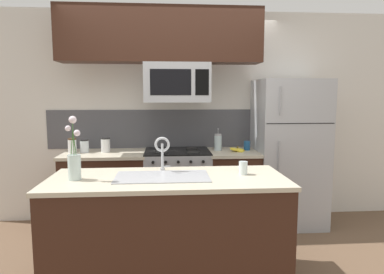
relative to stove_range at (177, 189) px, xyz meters
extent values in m
plane|color=brown|center=(0.00, -0.90, -0.46)|extent=(10.00, 10.00, 0.00)
cube|color=silver|center=(0.30, 0.38, 0.84)|extent=(5.20, 0.10, 2.60)
cube|color=#4C4C51|center=(0.00, 0.32, 0.69)|extent=(3.18, 0.01, 0.48)
cube|color=#381E14|center=(-0.84, 0.00, -0.02)|extent=(0.92, 0.62, 0.88)
cube|color=beige|center=(-0.84, 0.00, 0.43)|extent=(0.95, 0.65, 0.03)
cube|color=#381E14|center=(0.66, 0.00, -0.02)|extent=(0.57, 0.62, 0.88)
cube|color=beige|center=(0.66, 0.00, 0.43)|extent=(0.60, 0.65, 0.03)
cube|color=#A8AAAF|center=(0.00, 0.00, -0.01)|extent=(0.76, 0.62, 0.91)
cube|color=black|center=(0.00, 0.00, 0.45)|extent=(0.76, 0.62, 0.01)
cylinder|color=black|center=(-0.18, -0.14, 0.46)|extent=(0.15, 0.15, 0.01)
cylinder|color=black|center=(0.18, -0.14, 0.46)|extent=(0.15, 0.15, 0.01)
cylinder|color=black|center=(-0.18, 0.14, 0.46)|extent=(0.15, 0.15, 0.01)
cylinder|color=black|center=(0.18, 0.14, 0.46)|extent=(0.15, 0.15, 0.01)
cylinder|color=black|center=(-0.27, -0.32, 0.39)|extent=(0.03, 0.02, 0.03)
cylinder|color=black|center=(-0.14, -0.32, 0.39)|extent=(0.03, 0.02, 0.03)
cylinder|color=black|center=(0.00, -0.32, 0.39)|extent=(0.03, 0.02, 0.03)
cylinder|color=black|center=(0.14, -0.32, 0.39)|extent=(0.03, 0.02, 0.03)
cylinder|color=black|center=(0.27, -0.32, 0.39)|extent=(0.03, 0.02, 0.03)
cube|color=#A8AAAF|center=(0.00, -0.02, 1.25)|extent=(0.74, 0.40, 0.44)
cube|color=black|center=(-0.07, -0.22, 1.25)|extent=(0.45, 0.00, 0.28)
cube|color=black|center=(0.27, -0.22, 1.25)|extent=(0.15, 0.00, 0.28)
cube|color=#381E14|center=(-0.18, -0.05, 1.77)|extent=(2.25, 0.34, 0.60)
cube|color=#A8AAAF|center=(1.35, 0.02, 0.42)|extent=(0.80, 0.72, 1.75)
cube|color=black|center=(1.35, -0.34, 0.80)|extent=(0.77, 0.00, 0.01)
cylinder|color=#99999E|center=(1.11, -0.36, 1.05)|extent=(0.01, 0.01, 0.32)
cylinder|color=#99999E|center=(1.11, -0.36, 0.27)|extent=(0.01, 0.01, 0.67)
cylinder|color=silver|center=(-1.20, -0.01, 0.53)|extent=(0.09, 0.09, 0.16)
cylinder|color=#4C331E|center=(-1.20, -0.01, 0.61)|extent=(0.09, 0.09, 0.02)
cylinder|color=silver|center=(-1.07, 0.02, 0.52)|extent=(0.10, 0.10, 0.14)
cylinder|color=black|center=(-1.07, 0.02, 0.59)|extent=(0.10, 0.10, 0.02)
cylinder|color=silver|center=(-0.84, 0.04, 0.53)|extent=(0.10, 0.10, 0.15)
cylinder|color=black|center=(-0.84, 0.04, 0.61)|extent=(0.10, 0.10, 0.02)
ellipsoid|color=yellow|center=(0.69, -0.07, 0.47)|extent=(0.16, 0.14, 0.07)
ellipsoid|color=yellow|center=(0.70, -0.05, 0.47)|extent=(0.17, 0.11, 0.07)
ellipsoid|color=yellow|center=(0.71, -0.07, 0.47)|extent=(0.18, 0.06, 0.05)
ellipsoid|color=yellow|center=(0.71, -0.05, 0.47)|extent=(0.18, 0.06, 0.05)
ellipsoid|color=yellow|center=(0.72, -0.07, 0.47)|extent=(0.17, 0.11, 0.07)
ellipsoid|color=yellow|center=(0.72, -0.05, 0.47)|extent=(0.15, 0.14, 0.05)
cylinder|color=brown|center=(0.71, -0.06, 0.50)|extent=(0.02, 0.02, 0.03)
cylinder|color=silver|center=(0.49, 0.06, 0.54)|extent=(0.09, 0.09, 0.18)
cylinder|color=#A3A3AA|center=(0.49, 0.06, 0.64)|extent=(0.08, 0.08, 0.02)
cylinder|color=#A3A3AA|center=(0.49, 0.06, 0.67)|extent=(0.01, 0.01, 0.05)
sphere|color=#A3A3AA|center=(0.49, 0.06, 0.71)|extent=(0.02, 0.02, 0.02)
cylinder|color=#1E5184|center=(0.85, 0.05, 0.50)|extent=(0.08, 0.08, 0.11)
cube|color=#381E14|center=(-0.12, -1.25, -0.02)|extent=(1.89, 0.76, 0.88)
cube|color=beige|center=(-0.12, -1.25, 0.43)|extent=(1.92, 0.79, 0.03)
cube|color=#ADAFB5|center=(-0.16, -1.25, 0.45)|extent=(0.76, 0.42, 0.01)
cube|color=#ADAFB5|center=(-0.34, -1.25, 0.37)|extent=(0.30, 0.32, 0.15)
cube|color=#ADAFB5|center=(0.01, -1.25, 0.37)|extent=(0.30, 0.32, 0.15)
cylinder|color=#B7BABF|center=(-0.16, -1.00, 0.46)|extent=(0.04, 0.04, 0.02)
cylinder|color=#B7BABF|center=(-0.16, -1.00, 0.58)|extent=(0.02, 0.02, 0.22)
torus|color=#B7BABF|center=(-0.16, -1.06, 0.69)|extent=(0.13, 0.02, 0.13)
cylinder|color=#B7BABF|center=(-0.16, -1.11, 0.66)|extent=(0.02, 0.02, 0.06)
cube|color=#B7BABF|center=(-0.13, -1.00, 0.48)|extent=(0.07, 0.01, 0.01)
cylinder|color=silver|center=(0.51, -1.21, 0.50)|extent=(0.07, 0.07, 0.11)
cylinder|color=silver|center=(-0.85, -1.28, 0.55)|extent=(0.10, 0.10, 0.20)
cylinder|color=silver|center=(-0.85, -1.28, 0.48)|extent=(0.09, 0.09, 0.06)
cylinder|color=#386B2D|center=(-0.87, -1.29, 0.68)|extent=(0.04, 0.02, 0.35)
sphere|color=silver|center=(-0.88, -1.29, 0.86)|extent=(0.04, 0.04, 0.04)
cylinder|color=#386B2D|center=(-0.83, -1.29, 0.66)|extent=(0.04, 0.03, 0.31)
sphere|color=silver|center=(-0.81, -1.30, 0.82)|extent=(0.05, 0.05, 0.05)
cylinder|color=#386B2D|center=(-0.84, -1.31, 0.72)|extent=(0.02, 0.05, 0.42)
sphere|color=silver|center=(-0.84, -1.33, 0.92)|extent=(0.06, 0.06, 0.06)
camera|label=1|loc=(-0.13, -3.98, 1.11)|focal=32.00mm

